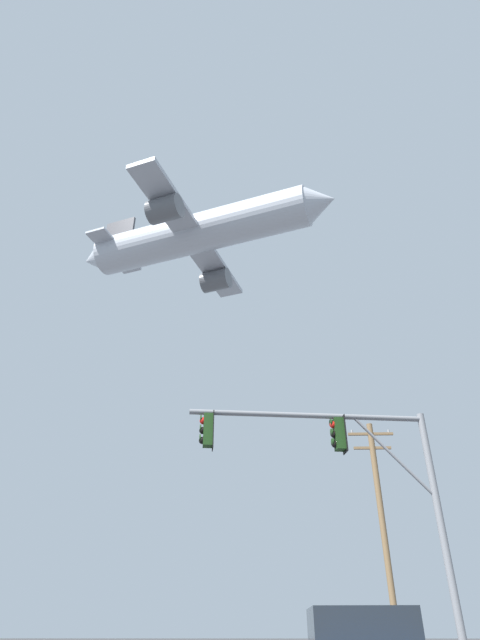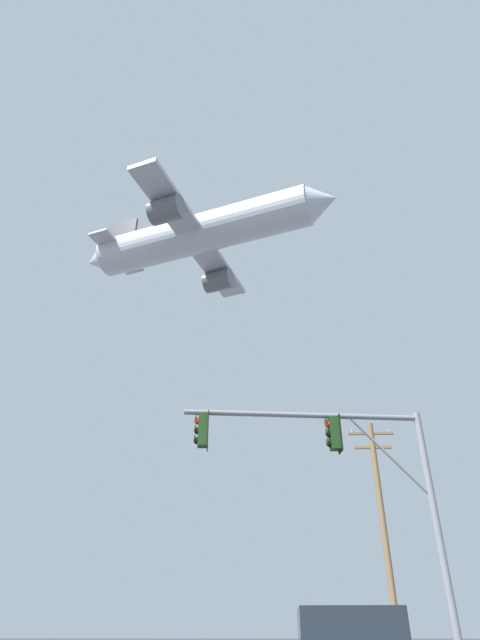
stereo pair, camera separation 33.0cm
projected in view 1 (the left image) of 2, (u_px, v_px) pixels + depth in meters
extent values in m
cylinder|color=slate|center=(443.00, 537.00, 13.28)|extent=(0.20, 0.20, 6.65)
cylinder|color=slate|center=(307.00, 416.00, 14.65)|extent=(6.67, 0.95, 0.15)
cylinder|color=slate|center=(393.00, 456.00, 14.27)|extent=(2.06, 0.33, 2.23)
cube|color=#193814|center=(208.00, 430.00, 14.16)|extent=(0.30, 0.35, 0.90)
cylinder|color=#193814|center=(209.00, 413.00, 14.42)|extent=(0.05, 0.05, 0.12)
cube|color=black|center=(213.00, 431.00, 14.17)|extent=(0.08, 0.46, 1.04)
sphere|color=red|center=(203.00, 421.00, 14.29)|extent=(0.20, 0.20, 0.20)
cylinder|color=#193814|center=(201.00, 419.00, 14.31)|extent=(0.06, 0.21, 0.21)
sphere|color=black|center=(203.00, 431.00, 14.14)|extent=(0.20, 0.20, 0.20)
cylinder|color=#193814|center=(200.00, 428.00, 14.17)|extent=(0.06, 0.21, 0.21)
sphere|color=black|center=(202.00, 440.00, 14.00)|extent=(0.20, 0.20, 0.20)
cylinder|color=#193814|center=(200.00, 438.00, 14.02)|extent=(0.06, 0.21, 0.21)
cube|color=#193814|center=(339.00, 434.00, 14.45)|extent=(0.30, 0.35, 0.90)
cylinder|color=#193814|center=(337.00, 417.00, 14.71)|extent=(0.05, 0.05, 0.12)
cube|color=black|center=(344.00, 434.00, 14.46)|extent=(0.08, 0.46, 1.04)
sphere|color=red|center=(333.00, 425.00, 14.58)|extent=(0.20, 0.20, 0.20)
cylinder|color=#193814|center=(331.00, 423.00, 14.60)|extent=(0.06, 0.21, 0.21)
sphere|color=black|center=(334.00, 434.00, 14.43)|extent=(0.20, 0.20, 0.20)
cylinder|color=#193814|center=(332.00, 432.00, 14.46)|extent=(0.06, 0.21, 0.21)
sphere|color=black|center=(335.00, 444.00, 14.29)|extent=(0.20, 0.20, 0.20)
cylinder|color=#193814|center=(332.00, 442.00, 14.31)|extent=(0.06, 0.21, 0.21)
cylinder|color=brown|center=(384.00, 532.00, 23.00)|extent=(0.28, 0.28, 10.01)
cube|color=brown|center=(371.00, 434.00, 25.32)|extent=(2.20, 0.12, 0.12)
cube|color=brown|center=(372.00, 448.00, 24.96)|extent=(1.80, 0.12, 0.12)
cylinder|color=gray|center=(352.00, 432.00, 25.40)|extent=(0.10, 0.10, 0.18)
cylinder|color=gray|center=(389.00, 431.00, 25.36)|extent=(0.10, 0.10, 0.18)
cylinder|color=#B7BCC6|center=(199.00, 233.00, 51.50)|extent=(22.33, 10.97, 3.96)
cone|color=#B7BCC6|center=(320.00, 202.00, 47.78)|extent=(3.79, 4.44, 3.76)
cone|color=#B7BCC6|center=(95.00, 259.00, 55.19)|extent=(3.43, 3.98, 3.36)
cube|color=#A8ADB7|center=(193.00, 239.00, 51.38)|extent=(9.40, 20.76, 0.45)
cylinder|color=#595B60|center=(216.00, 281.00, 55.50)|extent=(3.53, 3.07, 2.23)
cylinder|color=#595B60|center=(165.00, 209.00, 46.05)|extent=(3.53, 3.07, 2.23)
cube|color=#333338|center=(119.00, 238.00, 55.55)|extent=(3.37, 1.41, 4.70)
cube|color=#A8ADB7|center=(115.00, 252.00, 54.67)|extent=(4.52, 7.74, 0.25)
cube|color=#1E2328|center=(359.00, 628.00, 8.54)|extent=(1.68, 2.26, 0.60)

